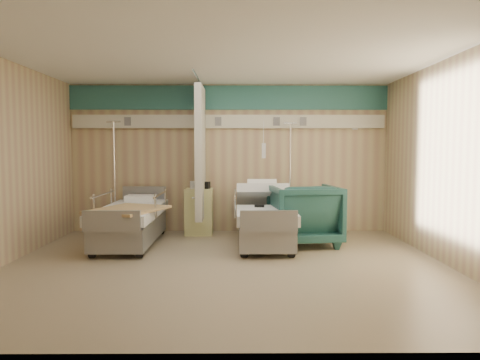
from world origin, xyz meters
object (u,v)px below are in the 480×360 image
(bedside_cabinet, at_px, (199,211))
(visitor_armchair, at_px, (304,214))
(bed_left, at_px, (131,226))
(bed_right, at_px, (264,226))
(iv_stand_right, at_px, (290,211))
(iv_stand_left, at_px, (115,212))

(bedside_cabinet, relative_size, visitor_armchair, 0.77)
(bed_left, xyz_separation_m, bedside_cabinet, (1.05, 0.90, 0.11))
(bed_right, relative_size, iv_stand_right, 1.04)
(iv_stand_left, bearing_deg, visitor_armchair, -13.10)
(visitor_armchair, relative_size, iv_stand_right, 0.53)
(bed_left, distance_m, iv_stand_left, 0.93)
(bed_right, xyz_separation_m, bed_left, (-2.20, 0.00, 0.00))
(iv_stand_left, bearing_deg, iv_stand_right, 2.92)
(visitor_armchair, bearing_deg, bed_left, -6.07)
(bed_right, bearing_deg, bedside_cabinet, 141.95)
(bedside_cabinet, bearing_deg, bed_right, -38.05)
(visitor_armchair, bearing_deg, bed_right, -4.96)
(bed_right, distance_m, iv_stand_left, 2.80)
(bed_left, bearing_deg, bed_right, 0.00)
(bed_right, relative_size, bed_left, 1.00)
(bed_right, xyz_separation_m, visitor_armchair, (0.66, 0.02, 0.18))
(bed_left, distance_m, visitor_armchair, 2.87)
(bed_left, height_order, iv_stand_left, iv_stand_left)
(bed_right, bearing_deg, iv_stand_right, 60.43)
(bed_left, bearing_deg, iv_stand_left, 121.15)
(visitor_armchair, distance_m, iv_stand_left, 3.43)
(bed_left, height_order, bedside_cabinet, bedside_cabinet)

